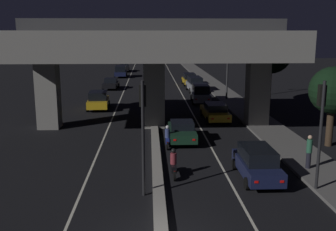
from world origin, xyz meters
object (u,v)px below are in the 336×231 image
traffic_light_left_of_median (143,118)px  traffic_light_right_of_median (321,117)px  car_silver_fourth (201,93)px  car_silver_fifth (195,84)px  motorcycle_black_filtering_near (173,164)px  car_black_fourth_oncoming (124,67)px  motorcycle_blue_filtering_mid (167,138)px  car_dark_green_second (182,131)px  car_black_second_oncoming (111,84)px  street_lamp (225,53)px  pedestrian_on_sidewalk (309,151)px  car_taxi_yellow_third (215,111)px  car_taxi_yellow_lead_oncoming (98,100)px  car_dark_blue_lead (257,163)px  car_taxi_yellow_sixth (189,79)px  car_dark_blue_third_oncoming (121,71)px

traffic_light_left_of_median → traffic_light_right_of_median: 7.90m
car_silver_fourth → car_silver_fifth: 7.93m
car_silver_fourth → motorcycle_black_filtering_near: (-4.20, -21.46, -0.39)m
car_black_fourth_oncoming → motorcycle_blue_filtering_mid: bearing=4.4°
traffic_light_right_of_median → car_dark_green_second: size_ratio=1.26×
traffic_light_right_of_median → motorcycle_black_filtering_near: 7.40m
car_black_second_oncoming → motorcycle_blue_filtering_mid: (6.09, -26.99, -0.09)m
street_lamp → pedestrian_on_sidewalk: street_lamp is taller
car_dark_green_second → car_silver_fifth: bearing=-8.4°
car_taxi_yellow_third → car_taxi_yellow_lead_oncoming: car_taxi_yellow_lead_oncoming is taller
car_dark_blue_lead → car_taxi_yellow_sixth: 36.29m
car_dark_blue_lead → car_taxi_yellow_third: 13.52m
car_dark_blue_lead → car_silver_fifth: size_ratio=0.88×
car_dark_blue_third_oncoming → car_black_fourth_oncoming: car_dark_blue_third_oncoming is taller
street_lamp → motorcycle_black_filtering_near: size_ratio=4.51×
street_lamp → car_dark_blue_third_oncoming: 26.90m
car_dark_green_second → traffic_light_right_of_median: bearing=-147.7°
street_lamp → car_silver_fourth: size_ratio=1.96×
car_silver_fourth → car_black_second_oncoming: size_ratio=1.08×
car_taxi_yellow_third → traffic_light_right_of_median: bearing=-173.2°
car_black_fourth_oncoming → motorcycle_black_filtering_near: 55.97m
traffic_light_left_of_median → car_taxi_yellow_sixth: 38.55m
car_dark_green_second → car_taxi_yellow_lead_oncoming: car_taxi_yellow_lead_oncoming is taller
car_silver_fourth → motorcycle_black_filtering_near: bearing=171.6°
car_silver_fifth → car_silver_fourth: bearing=175.6°
car_dark_green_second → car_silver_fourth: car_silver_fourth is taller
car_silver_fifth → pedestrian_on_sidewalk: bearing=-177.0°
motorcycle_blue_filtering_mid → pedestrian_on_sidewalk: size_ratio=0.95×
car_silver_fifth → pedestrian_on_sidewalk: size_ratio=2.67×
pedestrian_on_sidewalk → car_taxi_yellow_lead_oncoming: bearing=126.3°
car_black_second_oncoming → motorcycle_black_filtering_near: bearing=13.3°
motorcycle_blue_filtering_mid → car_taxi_yellow_sixth: bearing=-5.9°
car_black_fourth_oncoming → car_dark_green_second: bearing=5.8°
car_taxi_yellow_third → motorcycle_blue_filtering_mid: car_taxi_yellow_third is taller
motorcycle_black_filtering_near → motorcycle_blue_filtering_mid: (-0.06, 5.14, 0.00)m
pedestrian_on_sidewalk → traffic_light_left_of_median: bearing=-162.9°
car_silver_fourth → car_black_second_oncoming: bearing=46.8°
car_taxi_yellow_lead_oncoming → motorcycle_black_filtering_near: bearing=15.4°
car_black_second_oncoming → motorcycle_blue_filtering_mid: bearing=15.2°
traffic_light_left_of_median → car_taxi_yellow_sixth: size_ratio=1.13×
car_silver_fourth → car_black_second_oncoming: 14.87m
car_silver_fourth → car_taxi_yellow_lead_oncoming: (-10.28, -3.09, -0.13)m
traffic_light_left_of_median → car_black_fourth_oncoming: traffic_light_left_of_median is taller
car_silver_fourth → car_silver_fifth: bearing=0.4°
traffic_light_right_of_median → car_dark_blue_third_oncoming: bearing=104.2°
car_taxi_yellow_third → car_taxi_yellow_sixth: car_taxi_yellow_sixth is taller
car_dark_green_second → car_dark_blue_third_oncoming: 40.15m
car_black_fourth_oncoming → motorcycle_blue_filtering_mid: size_ratio=2.76×
car_black_second_oncoming → car_dark_blue_third_oncoming: bearing=-178.8°
car_silver_fourth → car_taxi_yellow_lead_oncoming: 10.73m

